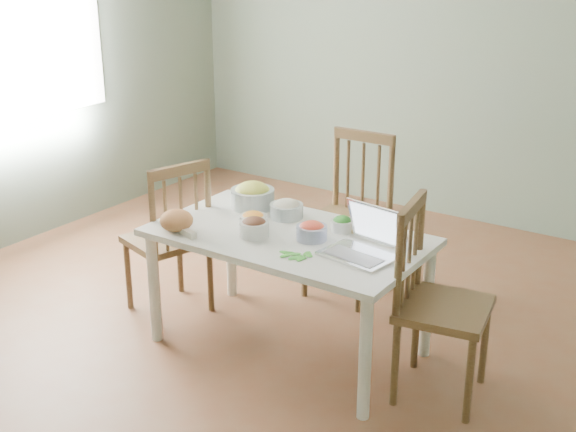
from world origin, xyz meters
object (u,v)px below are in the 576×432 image
Objects in this scene: chair_right at (445,304)px; bowl_squash at (252,195)px; bread_boule at (176,220)px; chair_far at (347,218)px; chair_left at (167,236)px; dining_table at (288,292)px; laptop at (359,235)px.

chair_right reaches higher than bowl_squash.
bread_boule is 0.54m from bowl_squash.
chair_left is (-0.77, -0.79, -0.03)m from chair_far.
chair_right is (0.87, 0.05, 0.16)m from dining_table.
chair_left is 5.42× the size of bread_boule.
chair_far is at bearing 131.55° from laptop.
bowl_squash is at bearing 77.67° from bread_boule.
chair_left is at bearing -134.85° from chair_far.
bread_boule is (0.33, -0.27, 0.25)m from chair_left.
bread_boule is at bearing -150.70° from dining_table.
bowl_squash is at bearing 72.00° from chair_right.
laptop is at bearing 104.88° from chair_left.
chair_left reaches higher than dining_table.
bread_boule is at bearing -113.19° from chair_far.
chair_right reaches higher than bread_boule.
chair_right reaches higher than chair_left.
bread_boule is 0.70× the size of bowl_squash.
laptop is at bearing 13.25° from bread_boule.
chair_far is at bearing 67.52° from bread_boule.
bread_boule is 0.51× the size of laptop.
dining_table is 5.73× the size of bowl_squash.
bread_boule is at bearing -102.33° from bowl_squash.
dining_table is at bearing 108.17° from chair_left.
dining_table is at bearing 29.30° from bread_boule.
chair_right is at bearing 13.62° from bread_boule.
chair_far is at bearing 152.37° from chair_left.
bread_boule is at bearing -157.74° from laptop.
chair_right reaches higher than laptop.
chair_far is 1.03m from laptop.
chair_right reaches higher than dining_table.
dining_table is at bearing -84.89° from chair_far.
laptop is at bearing -7.79° from dining_table.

